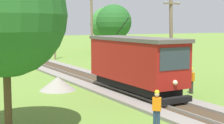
{
  "coord_description": "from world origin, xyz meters",
  "views": [
    {
      "loc": [
        -11.98,
        -3.65,
        4.65
      ],
      "look_at": [
        -0.7,
        16.43,
        2.06
      ],
      "focal_mm": 53.73,
      "sensor_mm": 36.0,
      "label": 1
    }
  ],
  "objects_px": {
    "second_worker": "(191,79)",
    "tree_left_far": "(114,22)",
    "utility_pole_mid": "(92,28)",
    "tree_horizon": "(107,24)",
    "tree_right_far": "(5,15)",
    "red_tram": "(135,62)",
    "utility_pole_near_tram": "(171,40)",
    "gravel_pile": "(58,84)",
    "utility_pole_far": "(55,31)",
    "track_worker": "(157,108)",
    "utility_pole_distant": "(24,32)"
  },
  "relations": [
    {
      "from": "tree_right_far",
      "to": "utility_pole_near_tram",
      "type": "bearing_deg",
      "value": 19.2
    },
    {
      "from": "utility_pole_distant",
      "to": "tree_right_far",
      "type": "height_order",
      "value": "tree_right_far"
    },
    {
      "from": "tree_right_far",
      "to": "utility_pole_mid",
      "type": "bearing_deg",
      "value": 54.3
    },
    {
      "from": "utility_pole_distant",
      "to": "gravel_pile",
      "type": "relative_size",
      "value": 2.57
    },
    {
      "from": "red_tram",
      "to": "gravel_pile",
      "type": "xyz_separation_m",
      "value": [
        -3.88,
        4.05,
        -1.72
      ]
    },
    {
      "from": "utility_pole_mid",
      "to": "gravel_pile",
      "type": "relative_size",
      "value": 3.22
    },
    {
      "from": "tree_left_far",
      "to": "utility_pole_near_tram",
      "type": "bearing_deg",
      "value": -110.89
    },
    {
      "from": "red_tram",
      "to": "gravel_pile",
      "type": "distance_m",
      "value": 5.87
    },
    {
      "from": "gravel_pile",
      "to": "second_worker",
      "type": "distance_m",
      "value": 9.27
    },
    {
      "from": "red_tram",
      "to": "gravel_pile",
      "type": "height_order",
      "value": "red_tram"
    },
    {
      "from": "second_worker",
      "to": "track_worker",
      "type": "bearing_deg",
      "value": 26.01
    },
    {
      "from": "tree_left_far",
      "to": "tree_right_far",
      "type": "xyz_separation_m",
      "value": [
        -21.67,
        -29.08,
        0.07
      ]
    },
    {
      "from": "utility_pole_mid",
      "to": "utility_pole_far",
      "type": "relative_size",
      "value": 1.12
    },
    {
      "from": "tree_right_far",
      "to": "second_worker",
      "type": "bearing_deg",
      "value": 11.48
    },
    {
      "from": "red_tram",
      "to": "second_worker",
      "type": "relative_size",
      "value": 4.79
    },
    {
      "from": "utility_pole_far",
      "to": "track_worker",
      "type": "relative_size",
      "value": 4.16
    },
    {
      "from": "utility_pole_distant",
      "to": "second_worker",
      "type": "height_order",
      "value": "utility_pole_distant"
    },
    {
      "from": "track_worker",
      "to": "tree_right_far",
      "type": "bearing_deg",
      "value": 108.76
    },
    {
      "from": "utility_pole_far",
      "to": "utility_pole_distant",
      "type": "distance_m",
      "value": 15.66
    },
    {
      "from": "gravel_pile",
      "to": "utility_pole_mid",
      "type": "bearing_deg",
      "value": 51.65
    },
    {
      "from": "utility_pole_near_tram",
      "to": "tree_horizon",
      "type": "distance_m",
      "value": 34.03
    },
    {
      "from": "utility_pole_far",
      "to": "second_worker",
      "type": "distance_m",
      "value": 25.8
    },
    {
      "from": "utility_pole_near_tram",
      "to": "second_worker",
      "type": "distance_m",
      "value": 3.1
    },
    {
      "from": "utility_pole_near_tram",
      "to": "second_worker",
      "type": "xyz_separation_m",
      "value": [
        0.4,
        -1.69,
        -2.57
      ]
    },
    {
      "from": "red_tram",
      "to": "second_worker",
      "type": "bearing_deg",
      "value": -22.45
    },
    {
      "from": "tree_left_far",
      "to": "tree_horizon",
      "type": "distance_m",
      "value": 7.43
    },
    {
      "from": "utility_pole_mid",
      "to": "tree_right_far",
      "type": "xyz_separation_m",
      "value": [
        -12.19,
        -16.96,
        0.79
      ]
    },
    {
      "from": "tree_left_far",
      "to": "tree_right_far",
      "type": "relative_size",
      "value": 1.0
    },
    {
      "from": "red_tram",
      "to": "utility_pole_near_tram",
      "type": "distance_m",
      "value": 3.44
    },
    {
      "from": "track_worker",
      "to": "second_worker",
      "type": "height_order",
      "value": "same"
    },
    {
      "from": "utility_pole_near_tram",
      "to": "track_worker",
      "type": "xyz_separation_m",
      "value": [
        -6.31,
        -6.79,
        -2.57
      ]
    },
    {
      "from": "red_tram",
      "to": "tree_horizon",
      "type": "bearing_deg",
      "value": 64.38
    },
    {
      "from": "utility_pole_mid",
      "to": "gravel_pile",
      "type": "distance_m",
      "value": 11.94
    },
    {
      "from": "gravel_pile",
      "to": "tree_right_far",
      "type": "height_order",
      "value": "tree_right_far"
    },
    {
      "from": "utility_pole_far",
      "to": "tree_horizon",
      "type": "distance_m",
      "value": 14.49
    },
    {
      "from": "second_worker",
      "to": "tree_left_far",
      "type": "height_order",
      "value": "tree_left_far"
    },
    {
      "from": "second_worker",
      "to": "tree_horizon",
      "type": "bearing_deg",
      "value": -120.63
    },
    {
      "from": "tree_right_far",
      "to": "red_tram",
      "type": "bearing_deg",
      "value": 24.0
    },
    {
      "from": "utility_pole_near_tram",
      "to": "utility_pole_mid",
      "type": "xyz_separation_m",
      "value": [
        0.0,
        12.72,
        0.68
      ]
    },
    {
      "from": "utility_pole_far",
      "to": "utility_pole_distant",
      "type": "height_order",
      "value": "utility_pole_far"
    },
    {
      "from": "utility_pole_near_tram",
      "to": "gravel_pile",
      "type": "xyz_separation_m",
      "value": [
        -7.03,
        3.83,
        -3.08
      ]
    },
    {
      "from": "utility_pole_near_tram",
      "to": "tree_right_far",
      "type": "relative_size",
      "value": 0.91
    },
    {
      "from": "utility_pole_mid",
      "to": "second_worker",
      "type": "bearing_deg",
      "value": -88.39
    },
    {
      "from": "gravel_pile",
      "to": "second_worker",
      "type": "height_order",
      "value": "second_worker"
    },
    {
      "from": "track_worker",
      "to": "utility_pole_near_tram",
      "type": "bearing_deg",
      "value": -0.76
    },
    {
      "from": "second_worker",
      "to": "tree_left_far",
      "type": "bearing_deg",
      "value": -120.12
    },
    {
      "from": "utility_pole_mid",
      "to": "utility_pole_distant",
      "type": "xyz_separation_m",
      "value": [
        0.0,
        26.89,
        -0.84
      ]
    },
    {
      "from": "utility_pole_far",
      "to": "utility_pole_distant",
      "type": "xyz_separation_m",
      "value": [
        0.0,
        15.66,
        -0.4
      ]
    },
    {
      "from": "gravel_pile",
      "to": "tree_horizon",
      "type": "bearing_deg",
      "value": 55.47
    },
    {
      "from": "utility_pole_distant",
      "to": "gravel_pile",
      "type": "height_order",
      "value": "utility_pole_distant"
    }
  ]
}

